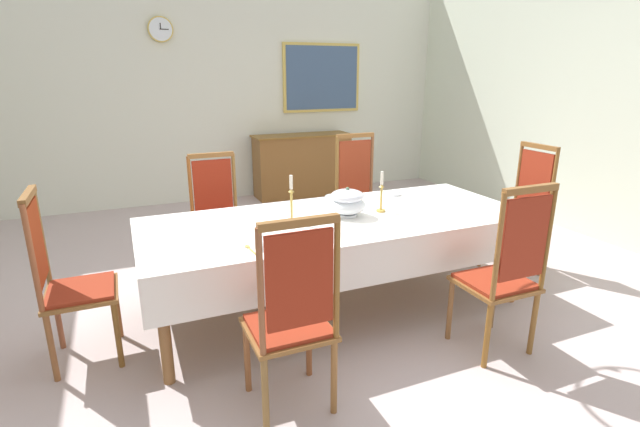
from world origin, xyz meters
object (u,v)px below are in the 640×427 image
bowl_far_left (392,193)px  sideboard (302,165)px  chair_south_a (292,316)px  chair_north_b (359,196)px  chair_north_a (217,216)px  candlestick_west (291,204)px  dining_table (338,226)px  bowl_near_right (336,198)px  spoon_primary (249,248)px  framed_painting (322,78)px  spoon_secondary (347,198)px  chair_head_west (67,279)px  chair_south_b (504,271)px  mounted_clock (160,29)px  chair_head_east (521,210)px  bowl_near_left (270,243)px  soup_tureen (347,202)px  candlestick_east (381,196)px

bowl_far_left → sideboard: sideboard is taller
chair_south_a → chair_north_b: chair_north_b is taller
chair_north_b → bowl_far_left: chair_north_b is taller
chair_north_a → candlestick_west: (0.35, -0.98, 0.32)m
dining_table → bowl_near_right: bearing=66.8°
spoon_primary → framed_painting: 4.68m
chair_north_b → spoon_secondary: 0.69m
chair_head_west → candlestick_west: 1.50m
chair_south_b → bowl_far_left: 1.40m
chair_south_a → sideboard: size_ratio=0.79×
chair_south_b → mounted_clock: bearing=108.1°
chair_north_a → chair_head_east: 2.74m
chair_north_b → candlestick_west: 1.48m
bowl_near_left → bowl_far_left: (1.37, 0.81, -0.01)m
chair_south_b → spoon_secondary: bearing=105.7°
soup_tureen → framed_painting: 3.97m
spoon_primary → spoon_secondary: size_ratio=1.00×
chair_south_b → spoon_secondary: 1.49m
mounted_clock → chair_south_b: bearing=-71.9°
spoon_secondary → candlestick_west: bearing=-154.5°
chair_head_west → mounted_clock: 4.15m
sideboard → mounted_clock: size_ratio=4.58×
bowl_near_right → spoon_secondary: (0.12, 0.03, -0.02)m
chair_south_a → framed_painting: 5.21m
chair_north_a → spoon_primary: bearing=87.3°
dining_table → chair_south_a: 1.22m
dining_table → mounted_clock: (-0.81, 3.63, 1.63)m
candlestick_west → bowl_far_left: size_ratio=2.39×
bowl_near_right → mounted_clock: (-0.98, 3.21, 1.53)m
spoon_primary → sideboard: 4.17m
chair_north_a → candlestick_west: size_ratio=3.13×
bowl_near_right → bowl_far_left: bearing=-1.1°
chair_north_a → soup_tureen: 1.29m
mounted_clock → framed_painting: 2.32m
soup_tureen → bowl_near_left: size_ratio=1.46×
chair_head_west → spoon_primary: chair_head_west is taller
chair_south_a → framed_painting: size_ratio=0.93×
chair_north_b → sideboard: 2.42m
candlestick_west → bowl_near_right: bearing=37.5°
chair_south_a → bowl_near_left: (0.07, 0.58, 0.19)m
dining_table → candlestick_east: 0.42m
dining_table → framed_painting: bearing=68.5°
chair_head_east → soup_tureen: chair_head_east is taller
chair_south_a → bowl_near_left: size_ratio=5.95×
bowl_far_left → bowl_near_left: bearing=-149.6°
dining_table → chair_head_west: chair_head_west is taller
chair_north_a → sideboard: bearing=-125.7°
candlestick_east → spoon_primary: (-1.15, -0.37, -0.12)m
chair_south_b → spoon_primary: chair_south_b is taller
candlestick_west → bowl_far_left: (1.08, 0.41, -0.12)m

